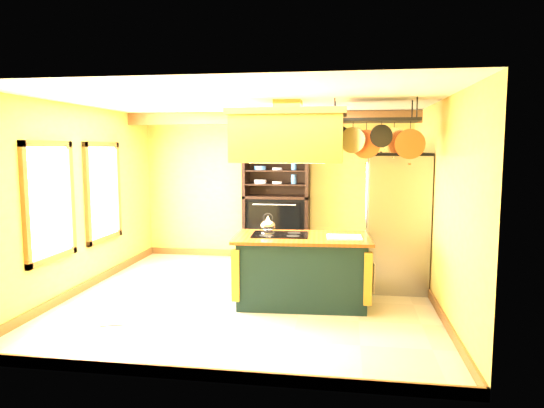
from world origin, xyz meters
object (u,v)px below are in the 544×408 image
(range_hood, at_px, (288,135))
(hutch, at_px, (277,216))
(kitchen_island, at_px, (302,269))
(pot_rack, at_px, (375,130))
(refrigerator, at_px, (396,223))

(range_hood, relative_size, hutch, 0.71)
(hutch, bearing_deg, kitchen_island, -74.25)
(kitchen_island, relative_size, pot_rack, 1.53)
(kitchen_island, distance_m, pot_rack, 2.06)
(range_hood, xyz_separation_m, refrigerator, (1.52, 1.02, -1.29))
(kitchen_island, xyz_separation_m, pot_rack, (0.92, -0.00, 1.84))
(kitchen_island, distance_m, hutch, 2.55)
(kitchen_island, height_order, pot_rack, pot_rack)
(kitchen_island, bearing_deg, refrigerator, 34.54)
(kitchen_island, relative_size, range_hood, 1.22)
(refrigerator, distance_m, hutch, 2.45)
(kitchen_island, height_order, range_hood, range_hood)
(range_hood, bearing_deg, pot_rack, -0.00)
(range_hood, distance_m, refrigerator, 2.24)
(refrigerator, bearing_deg, kitchen_island, -142.28)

